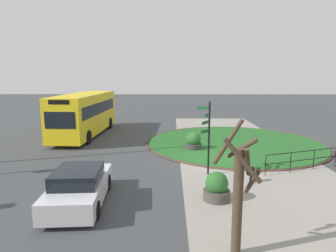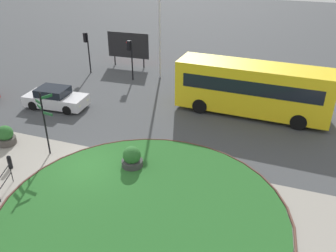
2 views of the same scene
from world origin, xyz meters
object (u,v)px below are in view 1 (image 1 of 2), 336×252
at_px(planter_near_signpost, 194,142).
at_px(street_tree_bare, 239,191).
at_px(bollard_foreground, 252,174).
at_px(bus_yellow, 85,113).
at_px(car_far_lane, 79,187).
at_px(signpost_directional, 208,132).
at_px(planter_kerbside, 217,188).

bearing_deg(planter_near_signpost, street_tree_bare, -178.51).
height_order(planter_near_signpost, street_tree_bare, street_tree_bare).
distance_m(bollard_foreground, planter_near_signpost, 6.20).
distance_m(bus_yellow, car_far_lane, 13.27).
distance_m(bollard_foreground, street_tree_bare, 5.86).
bearing_deg(planter_near_signpost, bollard_foreground, -159.18).
bearing_deg(planter_near_signpost, bus_yellow, 60.91).
relative_size(car_far_lane, planter_near_signpost, 3.66).
bearing_deg(bus_yellow, car_far_lane, 17.45).
relative_size(signpost_directional, bollard_foreground, 4.74).
xyz_separation_m(planter_near_signpost, street_tree_bare, (-11.15, -0.29, 1.30)).
height_order(signpost_directional, bus_yellow, signpost_directional).
bearing_deg(bollard_foreground, signpost_directional, 62.50).
distance_m(signpost_directional, planter_kerbside, 3.33).
bearing_deg(signpost_directional, car_far_lane, 121.97).
xyz_separation_m(bollard_foreground, planter_kerbside, (-1.90, 1.91, 0.12)).
bearing_deg(signpost_directional, planter_near_signpost, 3.35).
bearing_deg(car_far_lane, bollard_foreground, -76.46).
bearing_deg(bus_yellow, street_tree_bare, 30.90).
relative_size(bus_yellow, car_far_lane, 2.29).
distance_m(car_far_lane, planter_near_signpost, 9.44).
distance_m(planter_near_signpost, planter_kerbside, 7.70).
bearing_deg(bollard_foreground, planter_kerbside, 134.89).
xyz_separation_m(planter_near_signpost, planter_kerbside, (-7.69, -0.30, -0.02)).
height_order(bus_yellow, street_tree_bare, street_tree_bare).
height_order(signpost_directional, car_far_lane, signpost_directional).
bearing_deg(bus_yellow, planter_near_signpost, 62.95).
height_order(signpost_directional, planter_kerbside, signpost_directional).
height_order(car_far_lane, planter_kerbside, car_far_lane).
bearing_deg(signpost_directional, bus_yellow, 42.59).
relative_size(car_far_lane, street_tree_bare, 1.18).
bearing_deg(planter_near_signpost, planter_kerbside, -177.80).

